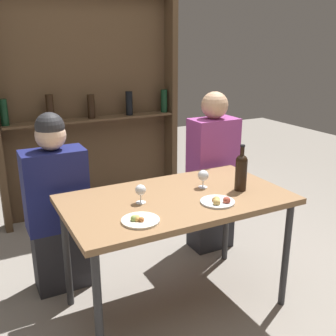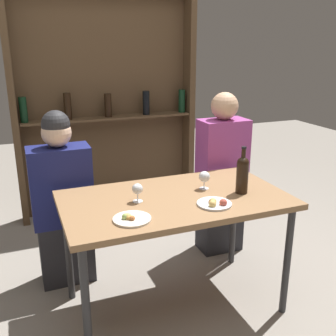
% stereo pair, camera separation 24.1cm
% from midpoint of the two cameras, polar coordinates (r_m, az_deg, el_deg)
% --- Properties ---
extents(ground_plane, '(10.00, 10.00, 0.00)m').
position_cam_midpoint_polar(ground_plane, '(2.74, 3.60, -19.14)').
color(ground_plane, gray).
extents(dining_table, '(1.35, 0.76, 0.76)m').
position_cam_midpoint_polar(dining_table, '(2.39, 3.91, -5.80)').
color(dining_table, olive).
rests_on(dining_table, ground_plane).
extents(wine_rack_wall, '(1.75, 0.21, 2.38)m').
position_cam_midpoint_polar(wine_rack_wall, '(3.85, -7.18, 10.93)').
color(wine_rack_wall, '#4C3823').
rests_on(wine_rack_wall, ground_plane).
extents(wine_bottle, '(0.07, 0.07, 0.29)m').
position_cam_midpoint_polar(wine_bottle, '(2.45, 13.54, -0.76)').
color(wine_bottle, black).
rests_on(wine_bottle, dining_table).
extents(wine_glass_0, '(0.06, 0.06, 0.11)m').
position_cam_midpoint_polar(wine_glass_0, '(2.27, -1.43, -3.20)').
color(wine_glass_0, silver).
rests_on(wine_glass_0, dining_table).
extents(wine_glass_1, '(0.07, 0.07, 0.12)m').
position_cam_midpoint_polar(wine_glass_1, '(2.49, 8.07, -1.38)').
color(wine_glass_1, silver).
rests_on(wine_glass_1, dining_table).
extents(food_plate_0, '(0.20, 0.20, 0.05)m').
position_cam_midpoint_polar(food_plate_0, '(2.27, 9.87, -5.14)').
color(food_plate_0, silver).
rests_on(food_plate_0, dining_table).
extents(food_plate_1, '(0.20, 0.20, 0.04)m').
position_cam_midpoint_polar(food_plate_1, '(2.06, -2.03, -7.42)').
color(food_plate_1, silver).
rests_on(food_plate_1, dining_table).
extents(seated_person_left, '(0.40, 0.22, 1.23)m').
position_cam_midpoint_polar(seated_person_left, '(2.76, -12.66, -5.07)').
color(seated_person_left, '#26262B').
rests_on(seated_person_left, ground_plane).
extents(seated_person_right, '(0.37, 0.22, 1.29)m').
position_cam_midpoint_polar(seated_person_right, '(3.15, 9.94, -1.50)').
color(seated_person_right, '#26262B').
rests_on(seated_person_right, ground_plane).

